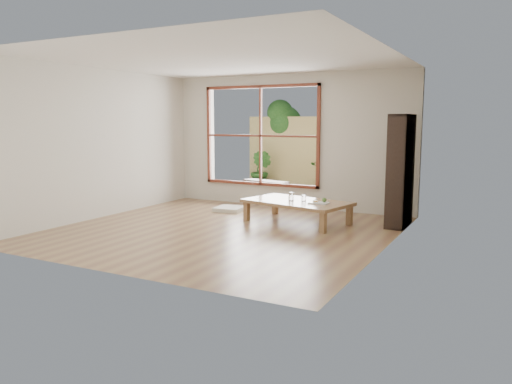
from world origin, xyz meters
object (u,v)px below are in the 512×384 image
at_px(garden_bench, 266,183).
at_px(food_tray, 320,202).
at_px(low_table, 297,203).
at_px(bookshelf, 400,171).

bearing_deg(garden_bench, food_tray, -34.59).
distance_m(low_table, garden_bench, 2.90).
bearing_deg(garden_bench, bookshelf, -14.63).
xyz_separation_m(bookshelf, garden_bench, (-3.30, 1.75, -0.59)).
height_order(low_table, garden_bench, same).
relative_size(low_table, food_tray, 6.20).
relative_size(low_table, garden_bench, 1.64).
bearing_deg(low_table, garden_bench, 139.32).
bearing_deg(bookshelf, low_table, -160.01).
bearing_deg(low_table, food_tray, 0.01).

